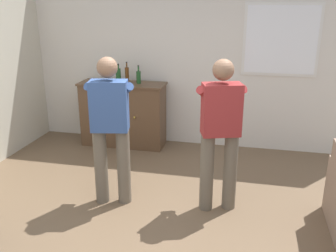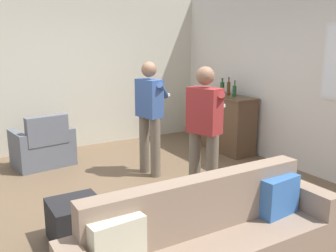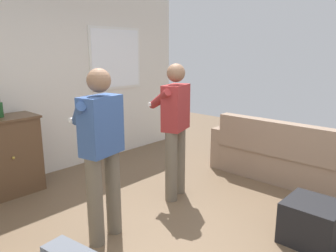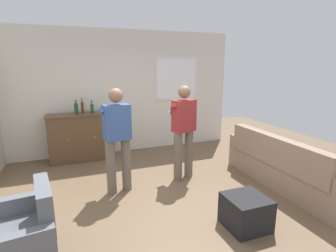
# 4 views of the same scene
# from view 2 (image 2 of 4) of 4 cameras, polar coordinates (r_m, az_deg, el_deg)

# --- Properties ---
(ground) EXTENTS (10.40, 10.40, 0.00)m
(ground) POSITION_cam_2_polar(r_m,az_deg,el_deg) (5.00, -4.97, -10.36)
(ground) COLOR brown
(wall_back_with_window) EXTENTS (5.20, 0.15, 2.80)m
(wall_back_with_window) POSITION_cam_2_polar(r_m,az_deg,el_deg) (6.21, 17.78, 7.11)
(wall_back_with_window) COLOR silver
(wall_back_with_window) RESTS_ON ground
(wall_side_left) EXTENTS (0.12, 5.20, 2.80)m
(wall_side_left) POSITION_cam_2_polar(r_m,az_deg,el_deg) (7.12, -14.61, 7.92)
(wall_side_left) COLOR beige
(wall_side_left) RESTS_ON ground
(couch) EXTENTS (0.57, 2.42, 0.89)m
(couch) POSITION_cam_2_polar(r_m,az_deg,el_deg) (3.20, 6.48, -17.91)
(couch) COLOR gray
(couch) RESTS_ON ground
(armchair) EXTENTS (0.75, 0.96, 0.85)m
(armchair) POSITION_cam_2_polar(r_m,az_deg,el_deg) (6.31, -18.44, -3.23)
(armchair) COLOR slate
(armchair) RESTS_ON ground
(sideboard_cabinet) EXTENTS (1.35, 0.49, 1.02)m
(sideboard_cabinet) POSITION_cam_2_polar(r_m,az_deg,el_deg) (6.91, 8.37, 0.57)
(sideboard_cabinet) COLOR brown
(sideboard_cabinet) RESTS_ON ground
(bottle_wine_green) EXTENTS (0.06, 0.06, 0.32)m
(bottle_wine_green) POSITION_cam_2_polar(r_m,az_deg,el_deg) (6.78, 9.22, 5.73)
(bottle_wine_green) COLOR #593314
(bottle_wine_green) RESTS_ON sideboard_cabinet
(bottle_liquor_amber) EXTENTS (0.08, 0.08, 0.29)m
(bottle_liquor_amber) POSITION_cam_2_polar(r_m,az_deg,el_deg) (6.84, 8.25, 5.77)
(bottle_liquor_amber) COLOR #1E4C23
(bottle_liquor_amber) RESTS_ON sideboard_cabinet
(bottle_spirits_clear) EXTENTS (0.07, 0.07, 0.28)m
(bottle_spirits_clear) POSITION_cam_2_polar(r_m,az_deg,el_deg) (6.61, 10.10, 5.31)
(bottle_spirits_clear) COLOR #1E4C23
(bottle_spirits_clear) RESTS_ON sideboard_cabinet
(ottoman) EXTENTS (0.50, 0.50, 0.41)m
(ottoman) POSITION_cam_2_polar(r_m,az_deg,el_deg) (3.99, -13.85, -13.84)
(ottoman) COLOR black
(ottoman) RESTS_ON ground
(person_standing_left) EXTENTS (0.55, 0.51, 1.68)m
(person_standing_left) POSITION_cam_2_polar(r_m,az_deg,el_deg) (5.47, -2.75, 2.01)
(person_standing_left) COLOR #6B6051
(person_standing_left) RESTS_ON ground
(person_standing_right) EXTENTS (0.53, 0.52, 1.68)m
(person_standing_right) POSITION_cam_2_polar(r_m,az_deg,el_deg) (4.55, 5.60, -0.32)
(person_standing_right) COLOR #6B6051
(person_standing_right) RESTS_ON ground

